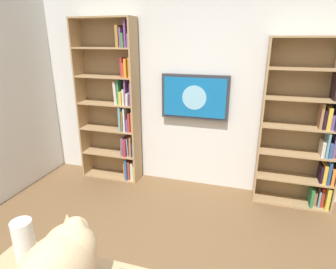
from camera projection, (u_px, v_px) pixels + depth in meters
name	position (u px, v px, depth m)	size (l,w,h in m)	color
wall_back	(200.00, 87.00, 3.62)	(4.52, 0.06, 2.70)	silver
bookshelf_left	(311.00, 129.00, 3.23)	(0.89, 0.28, 1.97)	tan
bookshelf_right	(116.00, 106.00, 3.87)	(0.84, 0.28, 2.20)	tan
wall_mounted_tv	(195.00, 97.00, 3.60)	(0.86, 0.07, 0.57)	#333338
cat	(60.00, 266.00, 1.29)	(0.30, 0.62, 0.37)	#D1B284
paper_towel_roll	(24.00, 242.00, 1.53)	(0.11, 0.11, 0.26)	white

